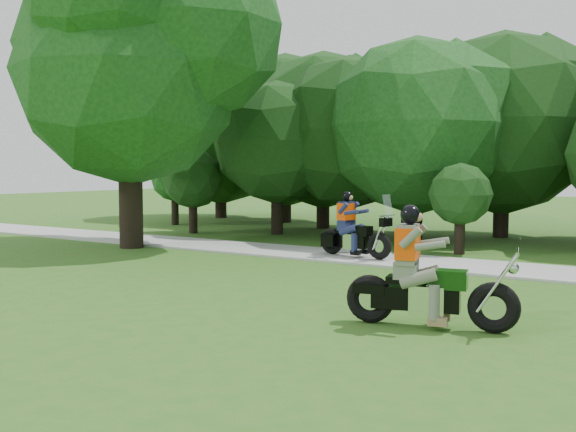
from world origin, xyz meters
The scene contains 5 objects.
ground centered at (0.00, 0.00, 0.00)m, with size 100.00×100.00×0.00m, color #2D641C.
walkway centered at (0.00, 8.00, 0.03)m, with size 60.00×2.20×0.06m, color #A8A8A2.
big_tree_west centered at (-10.54, 6.85, 5.76)m, with size 8.64×6.56×9.96m.
chopper_motorcycle centered at (0.00, 2.06, 0.66)m, with size 2.47×0.92×1.78m.
touring_motorcycle centered at (-4.08, 7.86, 0.66)m, with size 2.18×0.92×1.67m.
Camera 1 is at (3.28, -6.69, 2.29)m, focal length 40.00 mm.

